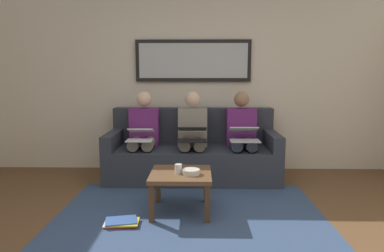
% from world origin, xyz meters
% --- Properties ---
extents(wall_rear, '(6.00, 0.12, 2.60)m').
position_xyz_m(wall_rear, '(0.00, -2.60, 1.30)').
color(wall_rear, beige).
rests_on(wall_rear, ground_plane).
extents(area_rug, '(2.60, 1.80, 0.01)m').
position_xyz_m(area_rug, '(0.00, -0.85, 0.00)').
color(area_rug, '#33476B').
rests_on(area_rug, ground_plane).
extents(couch, '(2.20, 0.90, 0.90)m').
position_xyz_m(couch, '(0.00, -2.12, 0.31)').
color(couch, '#2D333D').
rests_on(couch, ground_plane).
extents(framed_mirror, '(1.60, 0.05, 0.58)m').
position_xyz_m(framed_mirror, '(0.00, -2.51, 1.55)').
color(framed_mirror, black).
extents(coffee_table, '(0.60, 0.60, 0.40)m').
position_xyz_m(coffee_table, '(0.09, -0.90, 0.34)').
color(coffee_table, brown).
rests_on(coffee_table, ground_plane).
extents(cup, '(0.07, 0.07, 0.09)m').
position_xyz_m(cup, '(0.12, -0.87, 0.45)').
color(cup, silver).
rests_on(cup, coffee_table).
extents(bowl, '(0.17, 0.17, 0.05)m').
position_xyz_m(bowl, '(-0.01, -0.84, 0.43)').
color(bowl, beige).
rests_on(bowl, coffee_table).
extents(person_left, '(0.38, 0.58, 1.14)m').
position_xyz_m(person_left, '(-0.64, -2.05, 0.61)').
color(person_left, '#66236B').
rests_on(person_left, couch).
extents(laptop_silver, '(0.36, 0.38, 0.17)m').
position_xyz_m(laptop_silver, '(-0.64, -1.82, 0.63)').
color(laptop_silver, silver).
extents(person_middle, '(0.38, 0.58, 1.14)m').
position_xyz_m(person_middle, '(0.00, -2.05, 0.61)').
color(person_middle, gray).
rests_on(person_middle, couch).
extents(laptop_black, '(0.35, 0.39, 0.17)m').
position_xyz_m(laptop_black, '(0.00, -1.82, 0.63)').
color(laptop_black, black).
extents(person_right, '(0.38, 0.58, 1.14)m').
position_xyz_m(person_right, '(0.64, -2.05, 0.61)').
color(person_right, '#66236B').
rests_on(person_right, couch).
extents(laptop_white, '(0.32, 0.33, 0.15)m').
position_xyz_m(laptop_white, '(0.64, -1.80, 0.62)').
color(laptop_white, white).
extents(magazine_stack, '(0.33, 0.26, 0.04)m').
position_xyz_m(magazine_stack, '(0.62, -0.58, 0.03)').
color(magazine_stack, red).
rests_on(magazine_stack, ground_plane).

